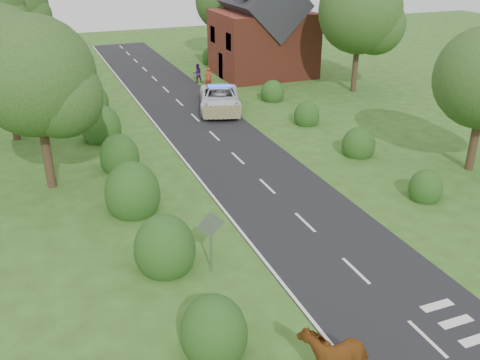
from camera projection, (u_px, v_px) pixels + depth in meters
name	position (u px, v px, depth m)	size (l,w,h in m)	color
ground	(356.00, 271.00, 19.96)	(120.00, 120.00, 0.00)	#354F1C
road	(220.00, 141.00, 32.63)	(6.00, 70.00, 0.02)	black
road_markings	(206.00, 156.00, 30.33)	(4.96, 70.00, 0.01)	white
hedgerow_left	(122.00, 165.00, 27.33)	(2.75, 50.41, 3.00)	#1C4B1C
hedgerow_right	(347.00, 139.00, 31.43)	(2.10, 45.78, 2.10)	#1C4B1C
tree_left_a	(41.00, 82.00, 24.47)	(5.74, 5.60, 8.38)	#332316
tree_left_b	(7.00, 57.00, 30.85)	(5.74, 5.60, 8.07)	#332316
tree_left_d	(17.00, 7.00, 47.83)	(6.15, 6.00, 8.89)	#332316
tree_right_b	(364.00, 15.00, 40.77)	(6.56, 6.40, 9.40)	#332316
tree_right_c	(229.00, 4.00, 52.85)	(6.15, 6.00, 8.58)	#332316
road_sign	(211.00, 233.00, 19.28)	(1.06, 0.08, 2.53)	gray
house	(263.00, 32.00, 46.94)	(8.00, 7.40, 9.17)	brown
cow	(334.00, 356.00, 14.82)	(1.16, 2.20, 1.56)	brown
police_van	(220.00, 99.00, 38.20)	(4.48, 6.61, 1.83)	silver
pedestrian_red	(208.00, 78.00, 44.03)	(0.60, 0.39, 1.64)	#B32C23
pedestrian_purple	(197.00, 73.00, 45.46)	(0.78, 0.61, 1.61)	#3C1455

